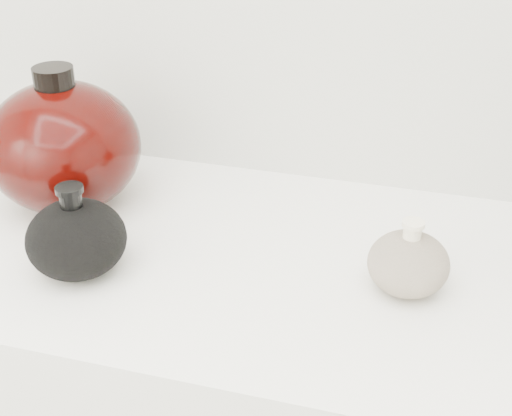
# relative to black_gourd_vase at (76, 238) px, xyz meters

# --- Properties ---
(black_gourd_vase) EXTENTS (0.16, 0.16, 0.12)m
(black_gourd_vase) POSITION_rel_black_gourd_vase_xyz_m (0.00, 0.00, 0.00)
(black_gourd_vase) COLOR black
(black_gourd_vase) RESTS_ON display_counter
(cream_gourd_vase) EXTENTS (0.10, 0.10, 0.10)m
(cream_gourd_vase) POSITION_rel_black_gourd_vase_xyz_m (0.41, 0.07, -0.01)
(cream_gourd_vase) COLOR beige
(cream_gourd_vase) RESTS_ON display_counter
(left_round_pot) EXTENTS (0.23, 0.23, 0.21)m
(left_round_pot) POSITION_rel_black_gourd_vase_xyz_m (-0.10, 0.16, 0.05)
(left_round_pot) COLOR black
(left_round_pot) RESTS_ON display_counter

